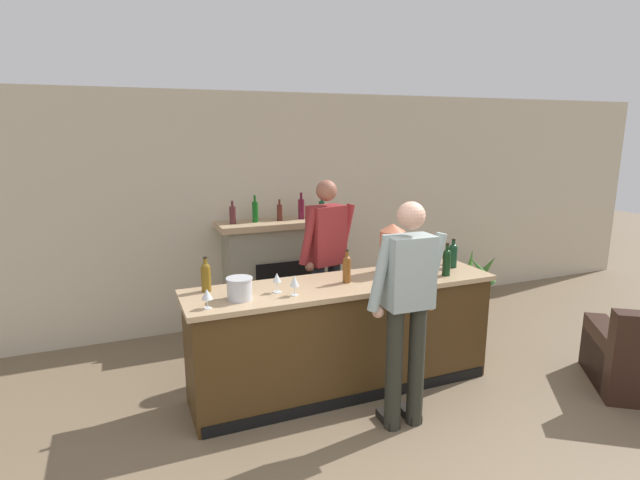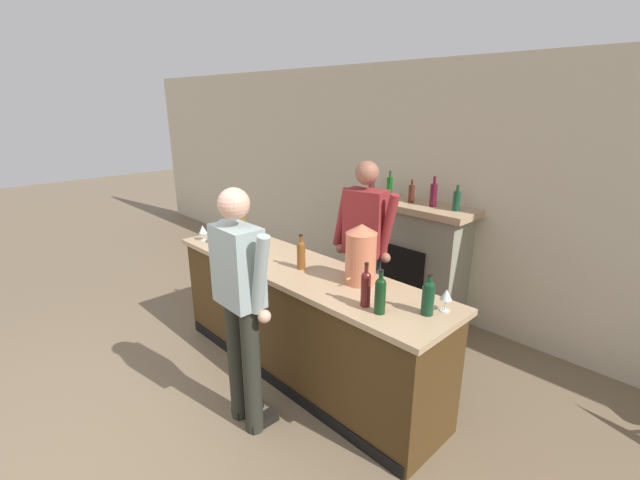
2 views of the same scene
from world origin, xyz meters
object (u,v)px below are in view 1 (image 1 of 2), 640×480
at_px(fireplace_stone, 280,272).
at_px(potted_plant_corner, 479,279).
at_px(copper_dispenser, 392,248).
at_px(wine_glass_back_row, 277,279).
at_px(ice_bucket_steel, 240,288).
at_px(wine_bottle_cabernet_heavy, 347,268).
at_px(person_bartender, 326,261).
at_px(wine_bottle_merlot_tall, 453,254).
at_px(wine_glass_by_dispenser, 207,295).
at_px(wine_glass_mid_counter, 450,253).
at_px(wine_bottle_burgundy_dark, 206,276).
at_px(wine_glass_near_bucket, 294,281).
at_px(person_customer, 407,306).
at_px(wine_bottle_chardonnay_pale, 434,262).
at_px(wine_bottle_port_short, 447,261).

bearing_deg(fireplace_stone, potted_plant_corner, -5.06).
distance_m(copper_dispenser, wine_glass_back_row, 1.19).
height_order(ice_bucket_steel, wine_bottle_cabernet_heavy, wine_bottle_cabernet_heavy).
distance_m(person_bartender, ice_bucket_steel, 1.32).
distance_m(wine_bottle_merlot_tall, wine_glass_by_dispenser, 2.42).
relative_size(wine_bottle_cabernet_heavy, wine_glass_mid_counter, 1.90).
relative_size(wine_bottle_burgundy_dark, wine_glass_mid_counter, 1.89).
relative_size(wine_bottle_burgundy_dark, wine_glass_near_bucket, 1.74).
xyz_separation_m(wine_bottle_cabernet_heavy, wine_bottle_burgundy_dark, (-1.18, 0.22, 0.00)).
bearing_deg(wine_glass_back_row, person_customer, -40.12).
xyz_separation_m(wine_bottle_merlot_tall, wine_glass_by_dispenser, (-2.41, -0.25, -0.02)).
bearing_deg(wine_glass_back_row, copper_dispenser, 7.71).
xyz_separation_m(person_customer, copper_dispenser, (0.36, 0.85, 0.24)).
bearing_deg(wine_glass_by_dispenser, wine_bottle_burgundy_dark, 81.29).
relative_size(ice_bucket_steel, wine_glass_near_bucket, 1.24).
distance_m(fireplace_stone, wine_glass_mid_counter, 2.04).
height_order(wine_glass_near_bucket, wine_glass_mid_counter, wine_glass_near_bucket).
relative_size(wine_glass_near_bucket, wine_glass_mid_counter, 1.09).
height_order(potted_plant_corner, person_customer, person_customer).
relative_size(wine_bottle_chardonnay_pale, wine_glass_by_dispenser, 2.04).
distance_m(wine_glass_back_row, wine_glass_mid_counter, 1.88).
xyz_separation_m(wine_bottle_burgundy_dark, wine_glass_near_bucket, (0.64, -0.38, -0.02)).
relative_size(fireplace_stone, ice_bucket_steel, 7.65).
bearing_deg(wine_glass_mid_counter, wine_glass_back_row, -173.67).
height_order(potted_plant_corner, wine_glass_back_row, wine_glass_back_row).
bearing_deg(ice_bucket_steel, wine_bottle_merlot_tall, 3.75).
xyz_separation_m(copper_dispenser, wine_glass_by_dispenser, (-1.77, -0.33, -0.13)).
relative_size(wine_bottle_port_short, wine_glass_by_dispenser, 1.99).
bearing_deg(wine_bottle_burgundy_dark, copper_dispenser, -2.95).
distance_m(person_customer, person_bartender, 1.41).
height_order(person_bartender, wine_glass_by_dispenser, person_bartender).
xyz_separation_m(ice_bucket_steel, wine_bottle_merlot_tall, (2.14, 0.14, 0.04)).
distance_m(person_bartender, wine_glass_mid_counter, 1.24).
xyz_separation_m(potted_plant_corner, wine_bottle_burgundy_dark, (-3.87, -1.21, 0.82)).
bearing_deg(wine_glass_mid_counter, wine_bottle_chardonnay_pale, -142.23).
relative_size(potted_plant_corner, wine_glass_back_row, 4.42).
distance_m(fireplace_stone, person_bartender, 1.07).
bearing_deg(wine_glass_mid_counter, wine_glass_by_dispenser, -171.39).
height_order(potted_plant_corner, person_bartender, person_bartender).
bearing_deg(wine_bottle_cabernet_heavy, ice_bucket_steel, -175.00).
distance_m(person_customer, wine_glass_near_bucket, 0.91).
relative_size(potted_plant_corner, wine_bottle_merlot_tall, 2.58).
distance_m(wine_bottle_burgundy_dark, wine_bottle_port_short, 2.15).
bearing_deg(wine_bottle_chardonnay_pale, wine_glass_near_bucket, -179.25).
distance_m(fireplace_stone, wine_bottle_burgundy_dark, 1.89).
bearing_deg(potted_plant_corner, wine_glass_mid_counter, -139.52).
distance_m(potted_plant_corner, person_customer, 3.38).
bearing_deg(wine_bottle_burgundy_dark, wine_bottle_port_short, -9.96).
distance_m(fireplace_stone, copper_dispenser, 1.76).
relative_size(potted_plant_corner, ice_bucket_steel, 3.48).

